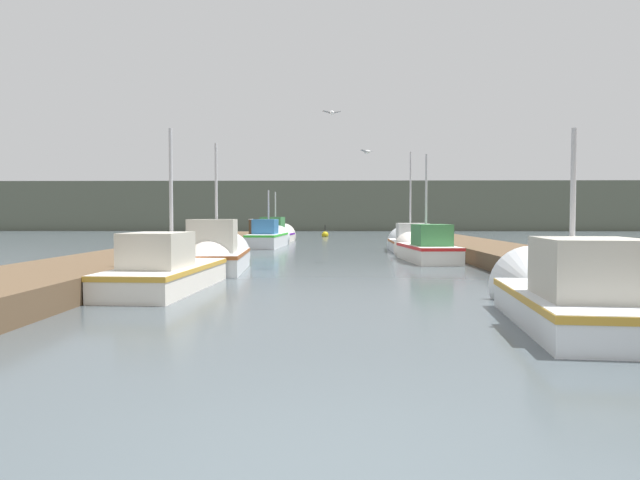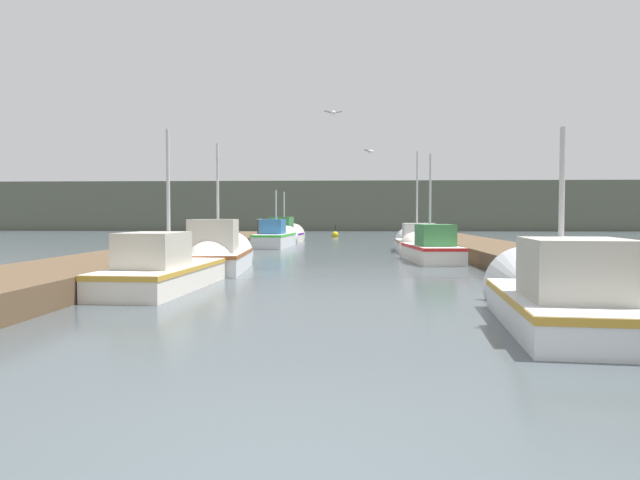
# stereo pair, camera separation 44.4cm
# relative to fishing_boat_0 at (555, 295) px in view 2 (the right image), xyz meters

# --- Properties ---
(ground_plane) EXTENTS (200.00, 200.00, 0.00)m
(ground_plane) POSITION_rel_fishing_boat_0_xyz_m (-3.54, -5.34, -0.40)
(ground_plane) COLOR #424C51
(dock_left) EXTENTS (2.88, 40.00, 0.50)m
(dock_left) POSITION_rel_fishing_boat_0_xyz_m (-9.50, 10.66, -0.15)
(dock_left) COLOR brown
(dock_left) RESTS_ON ground_plane
(dock_right) EXTENTS (2.88, 40.00, 0.50)m
(dock_right) POSITION_rel_fishing_boat_0_xyz_m (2.42, 10.66, -0.15)
(dock_right) COLOR brown
(dock_right) RESTS_ON ground_plane
(distant_shore_ridge) EXTENTS (120.00, 16.00, 5.23)m
(distant_shore_ridge) POSITION_rel_fishing_boat_0_xyz_m (-3.54, 58.35, 2.21)
(distant_shore_ridge) COLOR #565B4C
(distant_shore_ridge) RESTS_ON ground_plane
(fishing_boat_0) EXTENTS (2.10, 4.87, 3.42)m
(fishing_boat_0) POSITION_rel_fishing_boat_0_xyz_m (0.00, 0.00, 0.00)
(fishing_boat_0) COLOR silver
(fishing_boat_0) RESTS_ON ground_plane
(fishing_boat_1) EXTENTS (1.79, 5.46, 3.98)m
(fishing_boat_1) POSITION_rel_fishing_boat_0_xyz_m (-7.13, 4.04, -0.00)
(fishing_boat_1) COLOR silver
(fishing_boat_1) RESTS_ON ground_plane
(fishing_boat_2) EXTENTS (1.92, 4.78, 4.23)m
(fishing_boat_2) POSITION_rel_fishing_boat_0_xyz_m (-6.99, 8.14, 0.05)
(fishing_boat_2) COLOR silver
(fishing_boat_2) RESTS_ON ground_plane
(fishing_boat_3) EXTENTS (1.78, 4.87, 4.14)m
(fishing_boat_3) POSITION_rel_fishing_boat_0_xyz_m (-0.26, 11.63, 0.04)
(fishing_boat_3) COLOR silver
(fishing_boat_3) RESTS_ON ground_plane
(fishing_boat_4) EXTENTS (1.85, 5.23, 5.06)m
(fishing_boat_4) POSITION_rel_fishing_boat_0_xyz_m (-0.01, 17.59, -0.03)
(fishing_boat_4) COLOR silver
(fishing_boat_4) RESTS_ON ground_plane
(fishing_boat_5) EXTENTS (1.77, 6.09, 3.26)m
(fishing_boat_5) POSITION_rel_fishing_boat_0_xyz_m (-6.82, 20.86, 0.06)
(fishing_boat_5) COLOR silver
(fishing_boat_5) RESTS_ON ground_plane
(fishing_boat_6) EXTENTS (2.24, 5.07, 3.62)m
(fishing_boat_6) POSITION_rel_fishing_boat_0_xyz_m (-6.96, 25.83, 0.04)
(fishing_boat_6) COLOR silver
(fishing_boat_6) RESTS_ON ground_plane
(mooring_piling_0) EXTENTS (0.28, 0.28, 1.41)m
(mooring_piling_0) POSITION_rel_fishing_boat_0_xyz_m (-8.20, 23.67, 0.31)
(mooring_piling_0) COLOR #473523
(mooring_piling_0) RESTS_ON ground_plane
(mooring_piling_1) EXTENTS (0.32, 0.32, 1.18)m
(mooring_piling_1) POSITION_rel_fishing_boat_0_xyz_m (1.13, 23.75, 0.19)
(mooring_piling_1) COLOR #473523
(mooring_piling_1) RESTS_ON ground_plane
(mooring_piling_2) EXTENTS (0.29, 0.29, 1.09)m
(mooring_piling_2) POSITION_rel_fishing_boat_0_xyz_m (-8.12, 29.55, 0.15)
(mooring_piling_2) COLOR #473523
(mooring_piling_2) RESTS_ON ground_plane
(mooring_piling_3) EXTENTS (0.36, 0.36, 1.19)m
(mooring_piling_3) POSITION_rel_fishing_boat_0_xyz_m (-8.01, 5.81, 0.20)
(mooring_piling_3) COLOR #473523
(mooring_piling_3) RESTS_ON ground_plane
(channel_buoy) EXTENTS (0.52, 0.52, 1.02)m
(channel_buoy) POSITION_rel_fishing_boat_0_xyz_m (-4.07, 34.35, -0.25)
(channel_buoy) COLOR gold
(channel_buoy) RESTS_ON ground_plane
(seagull_lead) EXTENTS (0.48, 0.47, 0.12)m
(seagull_lead) POSITION_rel_fishing_boat_0_xyz_m (-2.36, 11.06, 3.41)
(seagull_lead) COLOR white
(seagull_1) EXTENTS (0.56, 0.31, 0.12)m
(seagull_1) POSITION_rel_fishing_boat_0_xyz_m (-3.59, 8.67, 4.33)
(seagull_1) COLOR white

